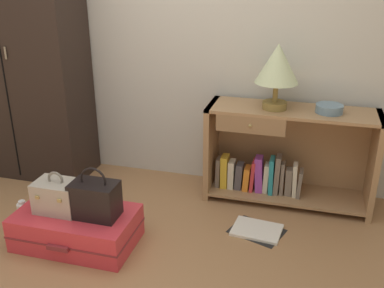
{
  "coord_description": "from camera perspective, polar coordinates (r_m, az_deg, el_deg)",
  "views": [
    {
      "loc": [
        1.09,
        -1.81,
        1.69
      ],
      "look_at": [
        0.37,
        0.83,
        0.55
      ],
      "focal_mm": 41.82,
      "sensor_mm": 36.0,
      "label": 1
    }
  ],
  "objects": [
    {
      "name": "ground_plane",
      "position": [
        2.7,
        -12.78,
        -16.72
      ],
      "size": [
        9.0,
        9.0,
        0.0
      ],
      "primitive_type": "plane",
      "color": "#9E7047"
    },
    {
      "name": "back_wall",
      "position": [
        3.5,
        -2.97,
        16.2
      ],
      "size": [
        6.4,
        0.1,
        2.6
      ],
      "primitive_type": "cube",
      "color": "beige",
      "rests_on": "ground_plane"
    },
    {
      "name": "wardrobe",
      "position": [
        3.8,
        -21.17,
        11.47
      ],
      "size": [
        0.99,
        0.47,
        2.1
      ],
      "color": "black",
      "rests_on": "ground_plane"
    },
    {
      "name": "bookshelf",
      "position": [
        3.35,
        11.43,
        -1.59
      ],
      "size": [
        1.2,
        0.38,
        0.72
      ],
      "color": "#A37A51",
      "rests_on": "ground_plane"
    },
    {
      "name": "table_lamp",
      "position": [
        3.11,
        10.84,
        9.75
      ],
      "size": [
        0.3,
        0.3,
        0.45
      ],
      "color": "olive",
      "rests_on": "bookshelf"
    },
    {
      "name": "bowl",
      "position": [
        3.18,
        17.11,
        4.33
      ],
      "size": [
        0.18,
        0.18,
        0.06
      ],
      "primitive_type": "cylinder",
      "color": "slate",
      "rests_on": "bookshelf"
    },
    {
      "name": "suitcase_large",
      "position": [
        2.97,
        -14.48,
        -10.27
      ],
      "size": [
        0.75,
        0.46,
        0.22
      ],
      "color": "#D1333D",
      "rests_on": "ground_plane"
    },
    {
      "name": "train_case",
      "position": [
        2.92,
        -16.76,
        -6.37
      ],
      "size": [
        0.27,
        0.2,
        0.27
      ],
      "color": "#A89E8E",
      "rests_on": "suitcase_large"
    },
    {
      "name": "handbag",
      "position": [
        2.8,
        -12.26,
        -6.88
      ],
      "size": [
        0.28,
        0.18,
        0.33
      ],
      "color": "black",
      "rests_on": "suitcase_large"
    },
    {
      "name": "bottle",
      "position": [
        3.29,
        -20.68,
        -8.27
      ],
      "size": [
        0.08,
        0.08,
        0.18
      ],
      "color": "white",
      "rests_on": "ground_plane"
    },
    {
      "name": "open_book_on_floor",
      "position": [
        3.07,
        8.27,
        -10.82
      ],
      "size": [
        0.4,
        0.35,
        0.02
      ],
      "color": "white",
      "rests_on": "ground_plane"
    }
  ]
}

